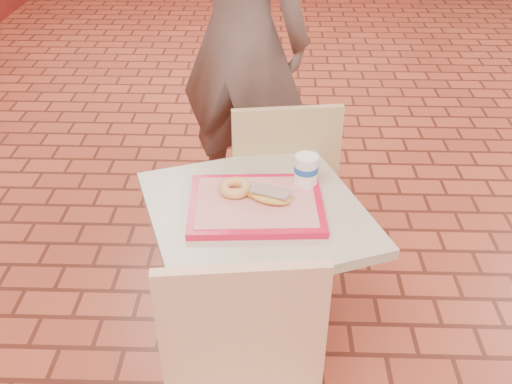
{
  "coord_description": "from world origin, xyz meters",
  "views": [
    {
      "loc": [
        -1.32,
        -1.92,
        1.73
      ],
      "look_at": [
        -1.37,
        -0.47,
        0.74
      ],
      "focal_mm": 40.0,
      "sensor_mm": 36.0,
      "label": 1
    }
  ],
  "objects_px": {
    "main_table": "(256,262)",
    "ring_donut": "(235,188)",
    "customer": "(240,37)",
    "chair_main_back": "(281,182)",
    "paper_cup": "(306,169)",
    "long_john_donut": "(269,196)",
    "serving_tray": "(256,205)"
  },
  "relations": [
    {
      "from": "main_table",
      "to": "ring_donut",
      "type": "xyz_separation_m",
      "value": [
        -0.07,
        0.05,
        0.27
      ]
    },
    {
      "from": "main_table",
      "to": "customer",
      "type": "relative_size",
      "value": 0.39
    },
    {
      "from": "chair_main_back",
      "to": "paper_cup",
      "type": "bearing_deg",
      "value": 93.93
    },
    {
      "from": "paper_cup",
      "to": "main_table",
      "type": "bearing_deg",
      "value": -144.72
    },
    {
      "from": "chair_main_back",
      "to": "long_john_donut",
      "type": "xyz_separation_m",
      "value": [
        -0.05,
        -0.46,
        0.25
      ]
    },
    {
      "from": "serving_tray",
      "to": "long_john_donut",
      "type": "distance_m",
      "value": 0.05
    },
    {
      "from": "serving_tray",
      "to": "ring_donut",
      "type": "relative_size",
      "value": 3.97
    },
    {
      "from": "chair_main_back",
      "to": "serving_tray",
      "type": "distance_m",
      "value": 0.52
    },
    {
      "from": "main_table",
      "to": "customer",
      "type": "xyz_separation_m",
      "value": [
        -0.1,
        1.03,
        0.42
      ]
    },
    {
      "from": "chair_main_back",
      "to": "long_john_donut",
      "type": "distance_m",
      "value": 0.52
    },
    {
      "from": "long_john_donut",
      "to": "paper_cup",
      "type": "relative_size",
      "value": 1.53
    },
    {
      "from": "customer",
      "to": "ring_donut",
      "type": "relative_size",
      "value": 16.76
    },
    {
      "from": "customer",
      "to": "paper_cup",
      "type": "relative_size",
      "value": 17.94
    },
    {
      "from": "main_table",
      "to": "ring_donut",
      "type": "bearing_deg",
      "value": 144.66
    },
    {
      "from": "serving_tray",
      "to": "paper_cup",
      "type": "height_order",
      "value": "paper_cup"
    },
    {
      "from": "ring_donut",
      "to": "paper_cup",
      "type": "relative_size",
      "value": 1.07
    },
    {
      "from": "ring_donut",
      "to": "long_john_donut",
      "type": "distance_m",
      "value": 0.12
    },
    {
      "from": "ring_donut",
      "to": "paper_cup",
      "type": "distance_m",
      "value": 0.24
    },
    {
      "from": "chair_main_back",
      "to": "ring_donut",
      "type": "bearing_deg",
      "value": 61.78
    },
    {
      "from": "main_table",
      "to": "customer",
      "type": "distance_m",
      "value": 1.11
    },
    {
      "from": "main_table",
      "to": "paper_cup",
      "type": "relative_size",
      "value": 6.98
    },
    {
      "from": "customer",
      "to": "long_john_donut",
      "type": "bearing_deg",
      "value": 119.07
    },
    {
      "from": "long_john_donut",
      "to": "paper_cup",
      "type": "height_order",
      "value": "paper_cup"
    },
    {
      "from": "ring_donut",
      "to": "paper_cup",
      "type": "xyz_separation_m",
      "value": [
        0.23,
        0.06,
        0.03
      ]
    },
    {
      "from": "ring_donut",
      "to": "long_john_donut",
      "type": "relative_size",
      "value": 0.7
    },
    {
      "from": "main_table",
      "to": "long_john_donut",
      "type": "relative_size",
      "value": 4.56
    },
    {
      "from": "customer",
      "to": "long_john_donut",
      "type": "height_order",
      "value": "customer"
    },
    {
      "from": "main_table",
      "to": "chair_main_back",
      "type": "distance_m",
      "value": 0.47
    },
    {
      "from": "serving_tray",
      "to": "paper_cup",
      "type": "bearing_deg",
      "value": 35.28
    },
    {
      "from": "ring_donut",
      "to": "long_john_donut",
      "type": "bearing_deg",
      "value": -23.73
    },
    {
      "from": "main_table",
      "to": "customer",
      "type": "bearing_deg",
      "value": 95.63
    },
    {
      "from": "main_table",
      "to": "ring_donut",
      "type": "height_order",
      "value": "ring_donut"
    }
  ]
}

